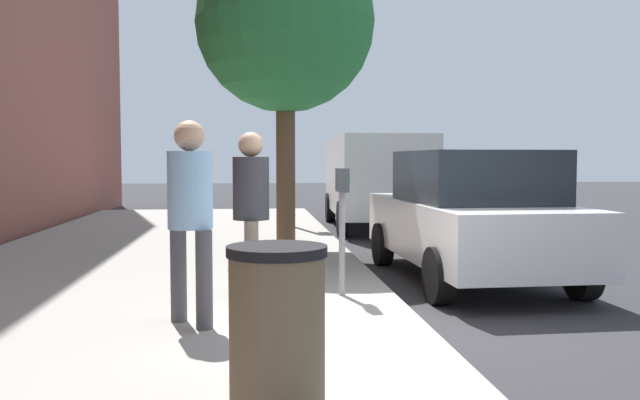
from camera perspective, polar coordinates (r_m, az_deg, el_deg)
name	(u,v)px	position (r m, az deg, el deg)	size (l,w,h in m)	color
ground_plane	(415,327)	(6.82, 8.05, -10.63)	(80.00, 80.00, 0.00)	#2B2B2D
sidewalk_slab	(103,327)	(6.76, -17.91, -10.24)	(28.00, 6.00, 0.15)	gray
parking_meter	(342,204)	(7.40, 1.90, -0.33)	(0.36, 0.12, 1.41)	gray
pedestrian_at_meter	(251,200)	(7.28, -5.88, 0.00)	(0.54, 0.39, 1.80)	#726656
pedestrian_bystander	(190,203)	(6.16, -10.97, -0.29)	(0.46, 0.41, 1.86)	#47474C
parked_sedan_near	(470,215)	(9.33, 12.64, -1.29)	(4.46, 2.08, 1.77)	silver
parked_van_far	(375,176)	(16.14, 4.71, 2.06)	(5.27, 2.28, 2.18)	silver
street_tree	(285,24)	(11.50, -2.97, 14.70)	(2.97, 2.97, 5.26)	brown
traffic_signal	(292,118)	(15.29, -2.39, 6.93)	(0.24, 0.44, 3.60)	black
trash_bin	(277,331)	(3.99, -3.66, -11.06)	(0.59, 0.59, 1.01)	brown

